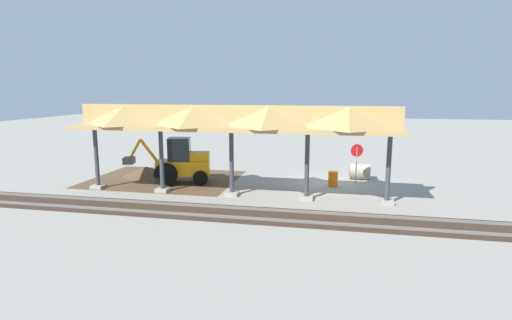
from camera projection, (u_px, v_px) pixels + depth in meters
The scene contains 9 objects.
ground_plane at pixel (329, 183), 24.65m from camera, with size 120.00×120.00×0.00m, color gray.
dirt_work_zone at pixel (164, 179), 25.76m from camera, with size 9.28×7.00×0.01m, color brown.
platform_canopy at pixel (231, 119), 21.05m from camera, with size 17.38×3.20×4.90m.
rail_tracks at pixel (325, 219), 17.69m from camera, with size 60.00×2.58×0.15m.
stop_sign at pixel (357, 156), 23.78m from camera, with size 0.73×0.28×2.51m.
backhoe at pixel (181, 163), 24.47m from camera, with size 5.25×2.46×2.82m.
dirt_mound at pixel (146, 176), 26.83m from camera, with size 6.16×6.16×1.24m, color brown.
concrete_pipe at pixel (360, 171), 25.66m from camera, with size 1.29×1.04×1.02m.
traffic_barrel at pixel (333, 179), 23.78m from camera, with size 0.56×0.56×0.90m, color orange.
Camera 1 is at (-0.41, 24.44, 5.69)m, focal length 28.00 mm.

